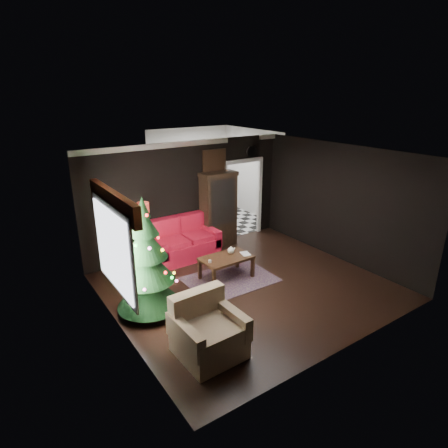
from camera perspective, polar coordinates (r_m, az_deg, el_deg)
floor at (r=8.15m, az=3.60°, el=-9.42°), size 5.50×5.50×0.00m
ceiling at (r=7.22m, az=4.08°, el=10.40°), size 5.50×5.50×0.00m
wall_back at (r=9.57m, az=-5.40°, el=4.09°), size 5.50×0.00×5.50m
wall_front at (r=5.96m, az=18.81°, el=-6.86°), size 5.50×0.00×5.50m
wall_left at (r=6.37m, az=-16.18°, el=-4.83°), size 0.00×5.50×5.50m
wall_right at (r=9.44m, az=17.16°, el=3.07°), size 0.00×5.50×5.50m
doorway at (r=10.55m, az=2.77°, el=3.66°), size 1.10×0.10×2.10m
left_window at (r=6.54m, az=-16.46°, el=-3.73°), size 0.05×1.60×1.40m
valance at (r=6.29m, az=-16.49°, el=3.29°), size 0.12×2.10×0.35m
kitchen_floor at (r=12.04m, az=-1.59°, el=0.50°), size 3.00×3.00×0.00m
kitchen_window at (r=12.82m, az=-5.21°, el=9.46°), size 0.70×0.06×0.70m
rug at (r=8.41m, az=0.96°, el=-8.37°), size 1.91×1.40×0.01m
loveseat at (r=9.30m, az=-6.03°, el=-2.26°), size 1.70×0.90×1.00m
curio_cabinet at (r=9.88m, az=-0.86°, el=1.95°), size 0.90×0.45×1.90m
floor_lamp at (r=8.54m, az=-11.81°, el=-2.24°), size 0.30×0.30×1.68m
christmas_tree at (r=6.93m, az=-11.65°, el=-5.58°), size 1.53×1.53×2.26m
armchair at (r=6.06m, az=-2.31°, el=-15.63°), size 1.02×1.02×1.01m
coffee_table at (r=8.36m, az=0.35°, el=-6.58°), size 1.13×0.69×0.50m
teapot at (r=8.38m, az=1.04°, el=-4.00°), size 0.23×0.23×0.16m
cup_a at (r=8.00m, az=-2.18°, el=-5.63°), size 0.07×0.07×0.05m
cup_b at (r=7.99m, az=-2.14°, el=-5.68°), size 0.08×0.08×0.05m
book at (r=8.31m, az=2.70°, el=-3.91°), size 0.18×0.07×0.25m
wall_clock at (r=10.38m, az=4.18°, el=10.89°), size 0.32×0.32×0.06m
painting at (r=9.71m, az=-1.51°, el=9.55°), size 0.62×0.05×0.52m
kitchen_counter at (r=12.89m, az=-4.50°, el=3.83°), size 1.80×0.60×0.90m
kitchen_table at (r=11.53m, az=-2.06°, el=1.57°), size 0.70×0.70×0.75m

